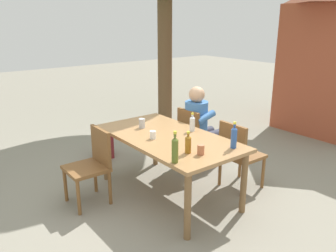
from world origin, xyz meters
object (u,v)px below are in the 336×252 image
at_px(cup_terracotta, 201,150).
at_px(bottle_blue, 234,137).
at_px(dining_table, 168,142).
at_px(chair_near_left, 92,162).
at_px(bottle_olive, 175,149).
at_px(cup_steel, 142,123).
at_px(person_in_white_shirt, 200,122).
at_px(bottle_amber, 188,144).
at_px(backpack_by_near_side, 104,143).
at_px(chair_far_left, 194,135).
at_px(bottle_clear, 192,123).
at_px(chair_far_right, 238,152).
at_px(cup_white, 153,135).

bearing_deg(cup_terracotta, bottle_blue, 79.75).
height_order(dining_table, chair_near_left, chair_near_left).
xyz_separation_m(bottle_olive, cup_steel, (-1.10, 0.35, -0.08)).
distance_m(chair_near_left, person_in_white_shirt, 1.68).
xyz_separation_m(bottle_amber, cup_terracotta, (0.11, 0.07, -0.05)).
bearing_deg(dining_table, bottle_blue, 22.97).
relative_size(bottle_blue, backpack_by_near_side, 0.62).
distance_m(person_in_white_shirt, cup_steel, 0.97).
height_order(person_in_white_shirt, cup_terracotta, person_in_white_shirt).
bearing_deg(backpack_by_near_side, bottle_blue, 9.06).
bearing_deg(backpack_by_near_side, chair_near_left, -32.44).
bearing_deg(chair_far_left, person_in_white_shirt, 90.44).
bearing_deg(bottle_blue, backpack_by_near_side, -170.94).
bearing_deg(bottle_amber, cup_terracotta, 31.89).
relative_size(bottle_clear, bottle_blue, 0.79).
distance_m(person_in_white_shirt, bottle_amber, 1.43).
height_order(cup_terracotta, cup_steel, cup_steel).
xyz_separation_m(chair_near_left, person_in_white_shirt, (-0.00, 1.67, 0.17)).
bearing_deg(chair_far_right, chair_near_left, -117.52).
relative_size(person_in_white_shirt, backpack_by_near_side, 2.54).
bearing_deg(cup_white, cup_terracotta, 8.67).
relative_size(person_in_white_shirt, bottle_blue, 4.12).
bearing_deg(person_in_white_shirt, cup_white, -70.65).
bearing_deg(bottle_amber, dining_table, 163.32).
bearing_deg(bottle_olive, chair_far_right, 101.53).
distance_m(chair_far_left, chair_near_left, 1.56).
xyz_separation_m(dining_table, bottle_amber, (0.54, -0.16, 0.18)).
relative_size(chair_far_left, chair_far_right, 1.00).
bearing_deg(backpack_by_near_side, cup_white, -5.30).
height_order(person_in_white_shirt, bottle_blue, person_in_white_shirt).
bearing_deg(dining_table, person_in_white_shirt, 114.61).
bearing_deg(chair_far_right, cup_steel, -135.02).
xyz_separation_m(dining_table, cup_white, (-0.03, -0.20, 0.13)).
bearing_deg(backpack_by_near_side, bottle_amber, -2.95).
height_order(bottle_blue, cup_white, bottle_blue).
distance_m(chair_far_right, backpack_by_near_side, 2.15).
xyz_separation_m(dining_table, cup_steel, (-0.44, -0.07, 0.14)).
relative_size(dining_table, chair_near_left, 2.08).
xyz_separation_m(bottle_clear, bottle_amber, (0.51, -0.51, 0.00)).
distance_m(chair_far_right, bottle_clear, 0.68).
relative_size(dining_table, cup_white, 19.97).
xyz_separation_m(cup_steel, backpack_by_near_side, (-1.11, 0.01, -0.59)).
height_order(chair_far_right, cup_terracotta, chair_far_right).
xyz_separation_m(bottle_blue, cup_white, (-0.76, -0.51, -0.08)).
height_order(dining_table, chair_far_left, chair_far_left).
xyz_separation_m(person_in_white_shirt, cup_terracotta, (1.07, -0.98, 0.15)).
bearing_deg(chair_far_right, backpack_by_near_side, -156.87).
distance_m(person_in_white_shirt, cup_white, 1.16).
height_order(chair_far_left, backpack_by_near_side, chair_far_left).
height_order(bottle_olive, cup_terracotta, bottle_olive).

